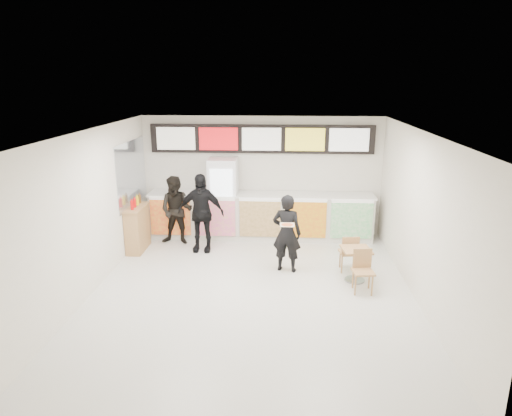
# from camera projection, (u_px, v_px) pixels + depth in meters

# --- Properties ---
(floor) EXTENTS (7.00, 7.00, 0.00)m
(floor) POSITION_uv_depth(u_px,v_px,m) (252.00, 292.00, 8.59)
(floor) COLOR beige
(floor) RESTS_ON ground
(ceiling) EXTENTS (7.00, 7.00, 0.00)m
(ceiling) POSITION_uv_depth(u_px,v_px,m) (252.00, 132.00, 7.77)
(ceiling) COLOR white
(ceiling) RESTS_ON wall_back
(wall_back) EXTENTS (6.00, 0.00, 6.00)m
(wall_back) POSITION_uv_depth(u_px,v_px,m) (262.00, 176.00, 11.54)
(wall_back) COLOR silver
(wall_back) RESTS_ON floor
(wall_left) EXTENTS (0.00, 7.00, 7.00)m
(wall_left) POSITION_uv_depth(u_px,v_px,m) (89.00, 213.00, 8.35)
(wall_left) COLOR silver
(wall_left) RESTS_ON floor
(wall_right) EXTENTS (0.00, 7.00, 7.00)m
(wall_right) POSITION_uv_depth(u_px,v_px,m) (422.00, 219.00, 8.00)
(wall_right) COLOR silver
(wall_right) RESTS_ON floor
(service_counter) EXTENTS (5.56, 0.77, 1.14)m
(service_counter) POSITION_uv_depth(u_px,v_px,m) (261.00, 216.00, 11.40)
(service_counter) COLOR silver
(service_counter) RESTS_ON floor
(menu_board) EXTENTS (5.50, 0.14, 0.70)m
(menu_board) POSITION_uv_depth(u_px,v_px,m) (262.00, 139.00, 11.19)
(menu_board) COLOR black
(menu_board) RESTS_ON wall_back
(drinks_fridge) EXTENTS (0.70, 0.67, 2.00)m
(drinks_fridge) POSITION_uv_depth(u_px,v_px,m) (223.00, 198.00, 11.35)
(drinks_fridge) COLOR white
(drinks_fridge) RESTS_ON floor
(mirror_panel) EXTENTS (0.01, 2.00, 1.50)m
(mirror_panel) POSITION_uv_depth(u_px,v_px,m) (132.00, 173.00, 10.64)
(mirror_panel) COLOR #B2B7BF
(mirror_panel) RESTS_ON wall_left
(customer_main) EXTENTS (0.67, 0.51, 1.64)m
(customer_main) POSITION_uv_depth(u_px,v_px,m) (287.00, 233.00, 9.36)
(customer_main) COLOR black
(customer_main) RESTS_ON floor
(customer_left) EXTENTS (0.86, 0.70, 1.66)m
(customer_left) POSITION_uv_depth(u_px,v_px,m) (176.00, 210.00, 10.93)
(customer_left) COLOR black
(customer_left) RESTS_ON floor
(customer_mid) EXTENTS (1.09, 0.49, 1.83)m
(customer_mid) POSITION_uv_depth(u_px,v_px,m) (201.00, 213.00, 10.45)
(customer_mid) COLOR black
(customer_mid) RESTS_ON floor
(pizza_slice) EXTENTS (0.36, 0.36, 0.02)m
(pizza_slice) POSITION_uv_depth(u_px,v_px,m) (287.00, 224.00, 8.83)
(pizza_slice) COLOR beige
(pizza_slice) RESTS_ON customer_main
(cafe_table) EXTENTS (0.61, 1.41, 0.80)m
(cafe_table) POSITION_uv_depth(u_px,v_px,m) (356.00, 259.00, 8.96)
(cafe_table) COLOR tan
(cafe_table) RESTS_ON floor
(condiment_ledge) EXTENTS (0.38, 0.94, 1.25)m
(condiment_ledge) POSITION_uv_depth(u_px,v_px,m) (137.00, 228.00, 10.59)
(condiment_ledge) COLOR tan
(condiment_ledge) RESTS_ON floor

